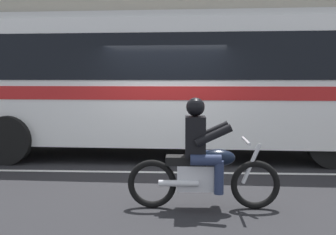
{
  "coord_description": "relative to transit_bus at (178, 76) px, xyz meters",
  "views": [
    {
      "loc": [
        0.54,
        -8.78,
        1.83
      ],
      "look_at": [
        0.13,
        -1.17,
        1.13
      ],
      "focal_mm": 45.61,
      "sensor_mm": 36.0,
      "label": 1
    }
  ],
  "objects": [
    {
      "name": "motorcycle_with_rider",
      "position": [
        0.47,
        -4.07,
        -1.23
      ],
      "size": [
        2.14,
        0.64,
        1.56
      ],
      "color": "black",
      "rests_on": "ground_plane"
    },
    {
      "name": "transit_bus",
      "position": [
        0.0,
        0.0,
        0.0
      ],
      "size": [
        11.71,
        3.06,
        3.22
      ],
      "color": "white",
      "rests_on": "ground_plane"
    },
    {
      "name": "lane_center_stripe",
      "position": [
        -0.24,
        -1.79,
        -1.88
      ],
      "size": [
        26.6,
        0.14,
        0.01
      ],
      "primitive_type": "cube",
      "color": "silver",
      "rests_on": "ground_plane"
    },
    {
      "name": "ground_plane",
      "position": [
        -0.24,
        -1.19,
        -1.88
      ],
      "size": [
        60.0,
        60.0,
        0.0
      ],
      "primitive_type": "plane",
      "color": "black"
    },
    {
      "name": "sidewalk_curb",
      "position": [
        -0.24,
        3.91,
        -1.81
      ],
      "size": [
        28.0,
        3.8,
        0.15
      ],
      "primitive_type": "cube",
      "color": "#B7B2A8",
      "rests_on": "ground_plane"
    }
  ]
}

